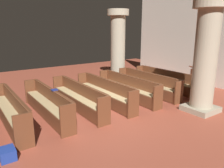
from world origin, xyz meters
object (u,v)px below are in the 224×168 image
Objects in this scene: pew_row_1 at (147,83)px; pillar_far_side at (118,45)px; pew_row_6 at (10,109)px; kneeler_box_blue at (7,154)px; pillar_aisle_side at (206,56)px; pew_row_3 at (105,91)px; pew_row_5 at (47,102)px; pew_row_0 at (165,80)px; lectern at (194,80)px; hymn_book at (54,90)px; pew_row_4 at (78,96)px; pew_row_2 at (127,87)px.

pillar_far_side is at bearing 173.74° from pew_row_1.
kneeler_box_blue is at bearing -13.29° from pew_row_6.
pillar_aisle_side is at bearing 0.69° from pew_row_1.
pew_row_5 is (0.00, -2.19, 0.00)m from pew_row_3.
pew_row_6 is (0.00, -3.28, 0.00)m from pew_row_3.
pew_row_1 is 5.46m from pew_row_6.
pew_row_0 is 6.56m from pew_row_6.
pew_row_6 is 7.71m from lectern.
hymn_book is at bearing -87.48° from pew_row_0.
pillar_far_side is (-5.06, 0.24, 0.00)m from pillar_aisle_side.
pillar_aisle_side is at bearing -50.36° from lectern.
pew_row_0 and pew_row_3 have the same top height.
pillar_aisle_side is 19.79× the size of hymn_book.
hymn_book is at bearing -75.54° from pew_row_4.
pew_row_0 is 3.11m from pillar_aisle_side.
pew_row_6 is 0.94× the size of pillar_far_side.
pillar_aisle_side is at bearing -2.76° from pillar_far_side.
pew_row_3 is at bearing -90.00° from pew_row_2.
pillar_far_side is at bearing 151.38° from pew_row_2.
pew_row_0 is at bearing 90.00° from pew_row_1.
pillar_aisle_side is (2.56, 0.03, 1.42)m from pew_row_1.
pew_row_2 and pew_row_6 have the same top height.
kneeler_box_blue is at bearing -54.65° from pillar_far_side.
pew_row_5 is (0.00, -5.46, 0.00)m from pew_row_0.
pew_row_5 is 5.28m from pillar_aisle_side.
pew_row_6 is at bearing -90.00° from pew_row_0.
pew_row_1 is 18.52× the size of hymn_book.
pew_row_5 is at bearing -90.00° from pew_row_2.
pillar_far_side reaches higher than pew_row_5.
pew_row_5 is at bearing 90.00° from pew_row_6.
hymn_book reaches higher than pew_row_0.
kneeler_box_blue is (1.65, -1.73, -0.77)m from hymn_book.
kneeler_box_blue is at bearing -63.23° from pew_row_3.
lectern reaches higher than pew_row_2.
pew_row_4 is at bearing 90.00° from pew_row_6.
lectern is 6.43m from hymn_book.
pew_row_5 is 2.45m from kneeler_box_blue.
pew_row_5 reaches higher than kneeler_box_blue.
hymn_book is (0.23, -5.27, 0.42)m from pew_row_0.
pew_row_3 is (0.00, -2.19, 0.00)m from pew_row_1.
pew_row_1 is at bearing 90.00° from pew_row_3.
pew_row_5 is at bearing -90.00° from pew_row_0.
pew_row_2 and pew_row_3 have the same top height.
pew_row_5 is (0.00, -4.37, 0.00)m from pew_row_1.
pew_row_5 is at bearing -90.00° from pew_row_1.
pillar_far_side is (-2.51, 5.74, 1.42)m from pew_row_6.
pillar_far_side reaches higher than pew_row_0.
pew_row_1 is 4.37m from pew_row_5.
hymn_book is at bearing 39.38° from pew_row_5.
pillar_aisle_side is (2.56, -1.06, 1.42)m from pew_row_0.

